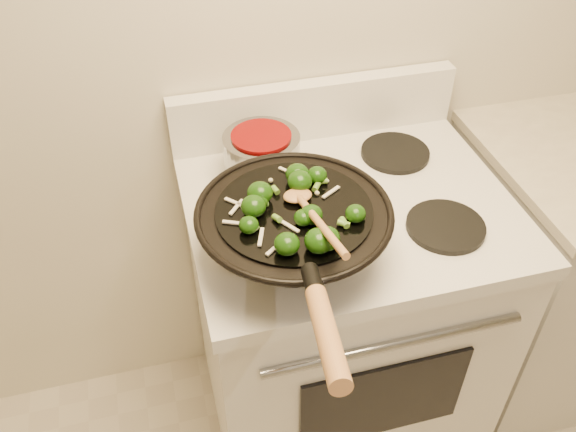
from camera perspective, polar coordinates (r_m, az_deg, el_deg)
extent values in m
cube|color=white|center=(1.82, 4.73, -10.30)|extent=(0.76, 0.64, 0.88)
cube|color=white|center=(1.49, 5.69, 0.81)|extent=(0.78, 0.66, 0.04)
cube|color=white|center=(1.66, 2.48, 9.96)|extent=(0.78, 0.05, 0.16)
cylinder|color=gray|center=(1.37, 9.97, -11.76)|extent=(0.60, 0.02, 0.02)
cube|color=black|center=(1.56, 8.90, -16.74)|extent=(0.42, 0.01, 0.28)
cylinder|color=black|center=(1.32, 0.53, -3.65)|extent=(0.18, 0.18, 0.01)
cylinder|color=black|center=(1.44, 14.53, -0.94)|extent=(0.18, 0.18, 0.01)
cylinder|color=black|center=(1.54, -2.41, 3.96)|extent=(0.18, 0.18, 0.01)
cylinder|color=black|center=(1.64, 9.99, 5.85)|extent=(0.18, 0.18, 0.01)
torus|color=black|center=(1.24, 0.56, 0.40)|extent=(0.41, 0.41, 0.01)
cylinder|color=black|center=(1.24, 0.56, 0.51)|extent=(0.32, 0.32, 0.01)
cylinder|color=black|center=(1.05, 2.29, -6.03)|extent=(0.04, 0.07, 0.04)
cylinder|color=#B37A46|center=(0.94, 3.68, -11.11)|extent=(0.06, 0.22, 0.07)
ellipsoid|color=#143908|center=(1.14, 3.60, -2.13)|extent=(0.05, 0.05, 0.05)
cylinder|color=#48762A|center=(1.16, 4.32, -2.54)|extent=(0.02, 0.02, 0.02)
ellipsoid|color=#143908|center=(1.21, -3.25, 0.93)|extent=(0.05, 0.05, 0.04)
ellipsoid|color=#143908|center=(1.14, 2.89, -2.33)|extent=(0.06, 0.06, 0.05)
ellipsoid|color=#143908|center=(1.20, 2.19, 0.13)|extent=(0.05, 0.05, 0.04)
cylinder|color=#48762A|center=(1.21, 2.80, -0.20)|extent=(0.02, 0.02, 0.02)
ellipsoid|color=#143908|center=(1.13, -0.11, -2.64)|extent=(0.05, 0.05, 0.04)
ellipsoid|color=#143908|center=(1.19, 1.44, -0.16)|extent=(0.04, 0.04, 0.03)
ellipsoid|color=#143908|center=(1.18, -3.69, -0.84)|extent=(0.04, 0.04, 0.03)
cylinder|color=#48762A|center=(1.19, -3.11, -1.10)|extent=(0.02, 0.02, 0.01)
ellipsoid|color=#143908|center=(1.29, 0.87, 3.95)|extent=(0.05, 0.05, 0.04)
ellipsoid|color=#143908|center=(1.30, 2.73, 3.85)|extent=(0.04, 0.04, 0.04)
ellipsoid|color=#143908|center=(1.23, -2.76, 1.37)|extent=(0.04, 0.04, 0.03)
cylinder|color=#48762A|center=(1.24, -2.23, 1.13)|extent=(0.02, 0.02, 0.01)
ellipsoid|color=#143908|center=(1.27, 1.10, 3.28)|extent=(0.05, 0.05, 0.04)
ellipsoid|color=#143908|center=(1.24, -2.64, 2.18)|extent=(0.05, 0.05, 0.05)
ellipsoid|color=#143908|center=(1.21, 6.33, 0.23)|extent=(0.04, 0.04, 0.04)
cylinder|color=#48762A|center=(1.22, 6.85, -0.04)|extent=(0.02, 0.02, 0.02)
cube|color=white|center=(1.28, 4.04, 2.25)|extent=(0.05, 0.03, 0.00)
cube|color=white|center=(1.19, -0.03, -0.86)|extent=(0.04, 0.05, 0.00)
cube|color=white|center=(1.33, -0.08, 4.22)|extent=(0.03, 0.04, 0.00)
cube|color=white|center=(1.20, -5.06, -0.64)|extent=(0.05, 0.03, 0.00)
cube|color=white|center=(1.25, -4.88, 1.23)|extent=(0.04, 0.05, 0.00)
cube|color=white|center=(1.15, -1.26, -3.02)|extent=(0.04, 0.03, 0.00)
cube|color=white|center=(1.17, -2.55, -1.97)|extent=(0.02, 0.05, 0.00)
cube|color=white|center=(1.24, -4.85, 0.84)|extent=(0.04, 0.04, 0.00)
cube|color=white|center=(1.32, 3.24, 3.67)|extent=(0.02, 0.04, 0.00)
cylinder|color=#5C8F2E|center=(1.27, -1.19, 2.45)|extent=(0.03, 0.02, 0.02)
cylinder|color=#5C8F2E|center=(1.30, 3.10, 3.26)|extent=(0.02, 0.03, 0.01)
cylinder|color=#5C8F2E|center=(1.20, 5.28, -0.62)|extent=(0.02, 0.02, 0.02)
cylinder|color=#5C8F2E|center=(1.28, 2.70, 2.82)|extent=(0.02, 0.03, 0.01)
cylinder|color=#5C8F2E|center=(1.20, -1.04, -0.21)|extent=(0.03, 0.02, 0.02)
cylinder|color=#5C8F2E|center=(1.28, -2.46, 2.75)|extent=(0.03, 0.03, 0.02)
cylinder|color=#5C8F2E|center=(1.20, 5.21, -0.71)|extent=(0.02, 0.03, 0.02)
sphere|color=beige|center=(1.27, 2.73, 2.15)|extent=(0.01, 0.01, 0.01)
sphere|color=beige|center=(1.21, 2.57, -0.34)|extent=(0.01, 0.01, 0.01)
sphere|color=beige|center=(1.30, -1.64, 3.35)|extent=(0.01, 0.01, 0.01)
sphere|color=beige|center=(1.22, -3.20, 0.06)|extent=(0.01, 0.01, 0.01)
ellipsoid|color=#B37A46|center=(1.25, 0.90, 1.92)|extent=(0.06, 0.05, 0.02)
cylinder|color=#B37A46|center=(1.14, 3.01, -0.74)|extent=(0.03, 0.25, 0.08)
cylinder|color=gray|center=(1.51, -2.47, 5.76)|extent=(0.19, 0.19, 0.11)
cylinder|color=#6C0505|center=(1.48, -2.53, 7.51)|extent=(0.15, 0.15, 0.01)
cylinder|color=black|center=(1.36, -2.12, 3.68)|extent=(0.04, 0.12, 0.02)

